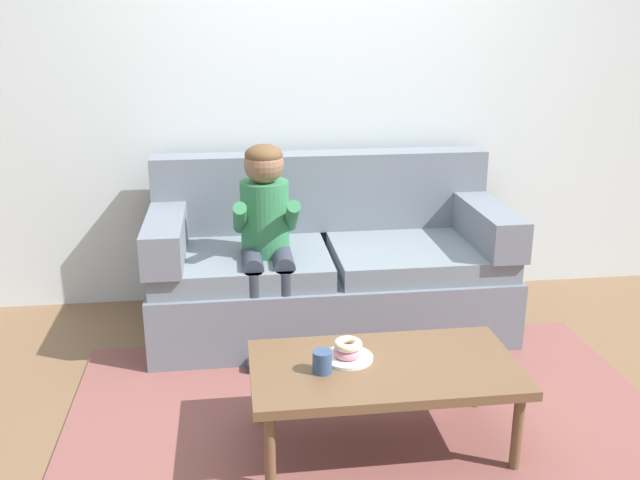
% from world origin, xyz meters
% --- Properties ---
extents(ground, '(10.00, 10.00, 0.00)m').
position_xyz_m(ground, '(0.00, 0.00, 0.00)').
color(ground, brown).
extents(wall_back, '(8.00, 0.10, 2.80)m').
position_xyz_m(wall_back, '(0.00, 1.40, 1.40)').
color(wall_back, silver).
rests_on(wall_back, ground).
extents(area_rug, '(2.69, 1.80, 0.01)m').
position_xyz_m(area_rug, '(0.00, -0.25, 0.01)').
color(area_rug, brown).
rests_on(area_rug, ground).
extents(couch, '(1.98, 0.90, 0.96)m').
position_xyz_m(couch, '(-0.03, 0.85, 0.35)').
color(couch, slate).
rests_on(couch, ground).
extents(coffee_table, '(1.10, 0.59, 0.38)m').
position_xyz_m(coffee_table, '(0.02, -0.40, 0.34)').
color(coffee_table, brown).
rests_on(coffee_table, ground).
extents(person_child, '(0.34, 0.58, 1.10)m').
position_xyz_m(person_child, '(-0.39, 0.64, 0.67)').
color(person_child, '#337A4C').
rests_on(person_child, ground).
extents(plate, '(0.21, 0.21, 0.01)m').
position_xyz_m(plate, '(-0.12, -0.33, 0.39)').
color(plate, white).
rests_on(plate, coffee_table).
extents(donut, '(0.13, 0.13, 0.04)m').
position_xyz_m(donut, '(-0.12, -0.33, 0.41)').
color(donut, pink).
rests_on(donut, plate).
extents(donut_second, '(0.17, 0.17, 0.04)m').
position_xyz_m(donut_second, '(-0.12, -0.33, 0.45)').
color(donut_second, beige).
rests_on(donut_second, donut).
extents(mug, '(0.08, 0.08, 0.09)m').
position_xyz_m(mug, '(-0.24, -0.43, 0.43)').
color(mug, '#334C72').
rests_on(mug, coffee_table).
extents(toy_controller, '(0.23, 0.09, 0.05)m').
position_xyz_m(toy_controller, '(0.34, 0.03, 0.03)').
color(toy_controller, red).
rests_on(toy_controller, ground).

